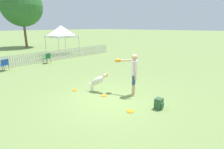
{
  "coord_description": "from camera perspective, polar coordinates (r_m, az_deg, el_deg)",
  "views": [
    {
      "loc": [
        -4.79,
        -4.3,
        2.84
      ],
      "look_at": [
        0.63,
        0.39,
        0.84
      ],
      "focal_mm": 28.0,
      "sensor_mm": 36.0,
      "label": 1
    }
  ],
  "objects": [
    {
      "name": "ground_plane",
      "position": [
        7.04,
        -1.0,
        -8.2
      ],
      "size": [
        240.0,
        240.0,
        0.0
      ],
      "primitive_type": "plane",
      "color": "olive"
    },
    {
      "name": "handler_person",
      "position": [
        7.21,
        6.78,
        1.67
      ],
      "size": [
        0.41,
        1.15,
        1.75
      ],
      "rotation": [
        0.0,
        0.0,
        0.45
      ],
      "color": "tan",
      "rests_on": "ground_plane"
    },
    {
      "name": "leaping_dog",
      "position": [
        7.72,
        -4.56,
        -1.92
      ],
      "size": [
        0.62,
        1.05,
        0.92
      ],
      "rotation": [
        0.0,
        0.0,
        -2.7
      ],
      "color": "beige",
      "rests_on": "ground_plane"
    },
    {
      "name": "frisbee_near_handler",
      "position": [
        8.17,
        -12.09,
        -5.01
      ],
      "size": [
        0.26,
        0.26,
        0.02
      ],
      "color": "orange",
      "rests_on": "ground_plane"
    },
    {
      "name": "frisbee_near_dog",
      "position": [
        6.15,
        6.05,
        -11.85
      ],
      "size": [
        0.26,
        0.26,
        0.02
      ],
      "color": "orange",
      "rests_on": "ground_plane"
    },
    {
      "name": "frisbee_midfield",
      "position": [
        7.4,
        -2.66,
        -6.88
      ],
      "size": [
        0.26,
        0.26,
        0.02
      ],
      "color": "orange",
      "rests_on": "ground_plane"
    },
    {
      "name": "backpack_on_grass",
      "position": [
        6.45,
        15.07,
        -9.19
      ],
      "size": [
        0.27,
        0.27,
        0.39
      ],
      "color": "#2D5633",
      "rests_on": "ground_plane"
    },
    {
      "name": "picket_fence",
      "position": [
        14.24,
        -28.8,
        3.95
      ],
      "size": [
        19.02,
        0.04,
        0.87
      ],
      "color": "beige",
      "rests_on": "ground_plane"
    },
    {
      "name": "folding_chair_blue_left",
      "position": [
        13.31,
        -31.88,
        2.94
      ],
      "size": [
        0.67,
        0.68,
        0.78
      ],
      "rotation": [
        0.0,
        0.0,
        3.48
      ],
      "color": "#333338",
      "rests_on": "ground_plane"
    },
    {
      "name": "folding_chair_center",
      "position": [
        14.52,
        -20.39,
        5.26
      ],
      "size": [
        0.53,
        0.55,
        0.8
      ],
      "rotation": [
        0.0,
        0.0,
        3.35
      ],
      "color": "#333338",
      "rests_on": "ground_plane"
    },
    {
      "name": "canopy_tent_main",
      "position": [
        18.95,
        -16.21,
        13.36
      ],
      "size": [
        2.45,
        2.45,
        2.91
      ],
      "color": "#B2B2B2",
      "rests_on": "ground_plane"
    },
    {
      "name": "tree_right_grove",
      "position": [
        26.92,
        -27.42,
        19.23
      ],
      "size": [
        5.19,
        5.19,
        7.92
      ],
      "color": "brown",
      "rests_on": "ground_plane"
    }
  ]
}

